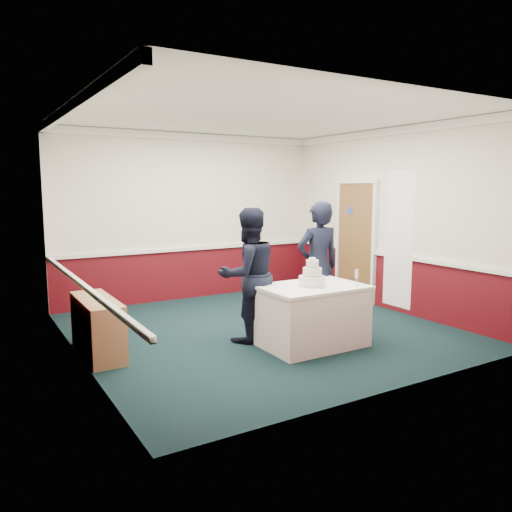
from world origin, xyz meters
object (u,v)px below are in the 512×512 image
cake_table (312,315)px  wedding_cake (312,277)px  sideboard (98,327)px  person_man (248,275)px  cake_knife (320,288)px  person_woman (318,266)px  champagne_flute (357,275)px

cake_table → wedding_cake: bearing=90.0°
sideboard → person_man: person_man is taller
cake_knife → person_woman: (0.59, 0.80, 0.13)m
sideboard → person_man: bearing=-13.3°
wedding_cake → cake_knife: size_ratio=1.65×
sideboard → cake_table: bearing=-22.9°
wedding_cake → cake_table: bearing=-90.0°
person_man → person_woman: size_ratio=0.96×
wedding_cake → champagne_flute: (0.50, -0.28, 0.03)m
sideboard → cake_table: 2.68m
sideboard → wedding_cake: bearing=-22.9°
cake_table → person_man: bearing=134.7°
person_woman → person_man: bearing=6.7°
cake_table → cake_knife: cake_knife is taller
cake_table → person_woman: size_ratio=0.72×
sideboard → cake_table: (2.47, -1.04, 0.05)m
cake_table → person_man: size_ratio=0.74×
cake_table → person_woman: 0.97m
person_woman → champagne_flute: bearing=92.9°
cake_table → champagne_flute: bearing=-29.2°
cake_table → person_man: 0.98m
cake_table → cake_knife: (-0.03, -0.20, 0.39)m
wedding_cake → champagne_flute: bearing=-29.2°
champagne_flute → person_man: bearing=141.2°
wedding_cake → person_man: 0.85m
champagne_flute → person_woman: bearing=86.1°
champagne_flute → person_woman: size_ratio=0.11×
wedding_cake → person_man: size_ratio=0.20×
cake_knife → person_man: person_man is taller
champagne_flute → person_man: (-1.10, 0.88, -0.04)m
champagne_flute → person_man: person_man is taller
cake_table → champagne_flute: (0.50, -0.28, 0.53)m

